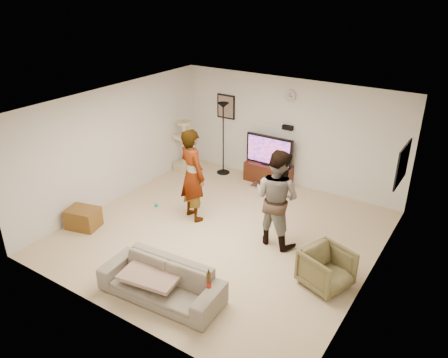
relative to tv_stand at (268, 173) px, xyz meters
The scene contains 24 objects.
floor 2.54m from the tv_stand, 82.16° to the right, with size 5.50×5.50×0.02m, color tan.
ceiling 3.40m from the tv_stand, 82.16° to the right, with size 5.50×5.50×0.02m, color white.
wall_back 1.10m from the tv_stand, 35.39° to the left, with size 5.50×0.04×2.50m, color silver.
wall_front 5.36m from the tv_stand, 86.24° to the right, with size 5.50×0.04×2.50m, color silver.
wall_left 3.62m from the tv_stand, 133.83° to the right, with size 0.04×5.50×2.50m, color silver.
wall_right 4.11m from the tv_stand, 38.99° to the right, with size 0.04×5.50×2.50m, color silver.
wall_clock 1.91m from the tv_stand, 31.94° to the left, with size 0.26×0.26×0.04m, color silver.
wall_speaker 1.21m from the tv_stand, 28.21° to the left, with size 0.25×0.10×0.10m, color black.
picture_back 1.94m from the tv_stand, behind, with size 0.42×0.03×0.52m, color #79615A.
picture_right 3.45m from the tv_stand, 16.40° to the right, with size 0.03×0.78×0.62m, color #D6C05F.
tv_stand is the anchor object (origin of this frame).
console_box 0.44m from the tv_stand, 89.59° to the right, with size 0.40×0.30×0.07m, color silver.
tv 0.58m from the tv_stand, ahead, with size 1.17×0.08×0.69m, color black.
tv_screen 0.58m from the tv_stand, 90.00° to the right, with size 1.07×0.01×0.61m, color #EC4A54.
floor_lamp 1.38m from the tv_stand, behind, with size 0.32×0.32×1.79m, color black.
cat_tree 2.23m from the tv_stand, 166.27° to the right, with size 0.42×0.42×1.32m, color tan.
person_left 2.49m from the tv_stand, 101.54° to the right, with size 0.69×0.45×1.90m, color #9B9CA7.
person_right 2.69m from the tv_stand, 59.44° to the right, with size 0.89×0.69×1.82m, color #285A89.
sofa 4.60m from the tv_stand, 82.75° to the right, with size 1.94×0.76×0.57m, color #766C5D.
throw_blanket 4.59m from the tv_stand, 84.66° to the right, with size 0.90×0.70×0.06m, color tan.
beer_bottle 4.82m from the tv_stand, 72.14° to the right, with size 0.06×0.06×0.25m, color #432A11.
armchair 3.91m from the tv_stand, 48.70° to the right, with size 0.69×0.71×0.65m, color brown.
side_table 4.35m from the tv_stand, 118.21° to the right, with size 0.60×0.45×0.40m, color brown.
toy_ball 2.81m from the tv_stand, 120.51° to the right, with size 0.08×0.08×0.08m, color #079E92.
Camera 1 is at (3.95, -6.00, 4.48)m, focal length 34.87 mm.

